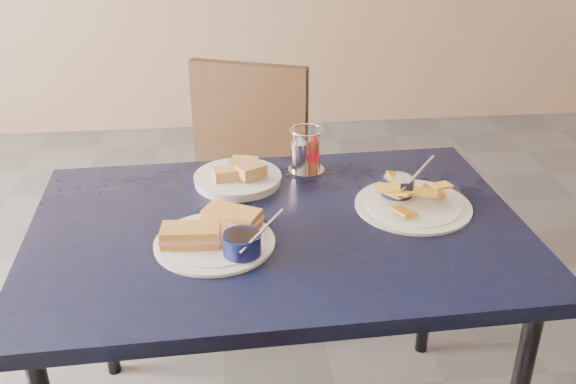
{
  "coord_description": "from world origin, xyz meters",
  "views": [
    {
      "loc": [
        0.05,
        -1.59,
        1.57
      ],
      "look_at": [
        0.2,
        -0.13,
        0.82
      ],
      "focal_mm": 40.0,
      "sensor_mm": 36.0,
      "label": 1
    }
  ],
  "objects": [
    {
      "name": "bread_basket",
      "position": [
        0.08,
        0.08,
        0.77
      ],
      "size": [
        0.25,
        0.25,
        0.07
      ],
      "color": "white",
      "rests_on": "dining_table"
    },
    {
      "name": "chair_far",
      "position": [
        0.07,
        0.58,
        0.54
      ],
      "size": [
        0.57,
        0.57,
        0.94
      ],
      "color": "black",
      "rests_on": "ground"
    },
    {
      "name": "dining_table",
      "position": [
        0.17,
        -0.17,
        0.69
      ],
      "size": [
        1.29,
        0.89,
        0.75
      ],
      "color": "black",
      "rests_on": "ground"
    },
    {
      "name": "condiment_caddy",
      "position": [
        0.28,
        0.15,
        0.81
      ],
      "size": [
        0.11,
        0.11,
        0.14
      ],
      "color": "silver",
      "rests_on": "dining_table"
    },
    {
      "name": "plantain_plate",
      "position": [
        0.53,
        -0.09,
        0.77
      ],
      "size": [
        0.31,
        0.31,
        0.12
      ],
      "color": "white",
      "rests_on": "dining_table"
    },
    {
      "name": "sandwich_plate",
      "position": [
        0.02,
        -0.25,
        0.77
      ],
      "size": [
        0.31,
        0.29,
        0.12
      ],
      "color": "white",
      "rests_on": "dining_table"
    }
  ]
}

